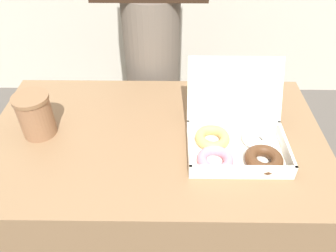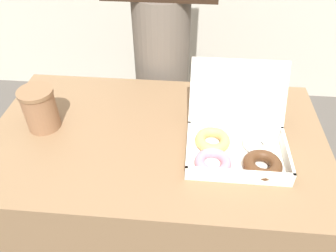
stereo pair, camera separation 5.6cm
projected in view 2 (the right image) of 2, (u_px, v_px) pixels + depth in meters
name	position (u px, v px, depth m)	size (l,w,h in m)	color
ground_plane	(160.00, 251.00, 1.48)	(14.00, 14.00, 0.00)	#4C4742
table	(158.00, 204.00, 1.25)	(1.05, 0.62, 0.71)	brown
donut_box	(237.00, 144.00, 0.93)	(0.28, 0.30, 0.22)	white
coffee_cup	(40.00, 109.00, 1.00)	(0.11, 0.11, 0.14)	#8C6042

